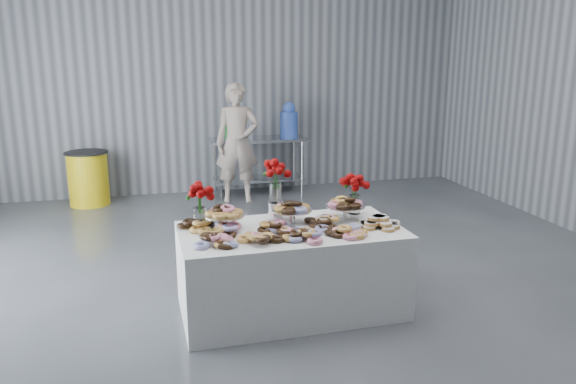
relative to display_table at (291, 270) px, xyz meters
name	(u,v)px	position (x,y,z in m)	size (l,w,h in m)	color
ground	(294,307)	(0.04, 0.04, -0.38)	(9.00, 9.00, 0.00)	#3D4046
display_table	(291,270)	(0.00, 0.00, 0.00)	(1.90, 1.00, 0.75)	white
prep_table	(258,156)	(0.57, 4.14, 0.24)	(1.50, 0.60, 0.90)	silver
donut_mounds	(293,226)	(0.00, -0.05, 0.42)	(1.80, 0.80, 0.09)	gold
cake_stand_left	(224,213)	(-0.55, 0.14, 0.52)	(0.36, 0.36, 0.17)	silver
cake_stand_mid	(292,208)	(0.05, 0.15, 0.52)	(0.36, 0.36, 0.17)	silver
cake_stand_right	(345,204)	(0.55, 0.16, 0.52)	(0.36, 0.36, 0.17)	silver
danish_pile	(379,221)	(0.75, -0.14, 0.43)	(0.48, 0.48, 0.11)	silver
bouquet_left	(199,194)	(-0.75, 0.24, 0.67)	(0.26, 0.26, 0.42)	white
bouquet_right	(355,183)	(0.70, 0.31, 0.67)	(0.26, 0.26, 0.42)	white
bouquet_center	(275,178)	(-0.05, 0.35, 0.75)	(0.26, 0.26, 0.57)	silver
water_jug	(289,121)	(1.07, 4.14, 0.77)	(0.28, 0.28, 0.55)	#446DE8
drink_bottles	(239,131)	(0.25, 4.04, 0.66)	(0.54, 0.08, 0.27)	#268C33
person	(237,143)	(0.18, 3.79, 0.52)	(0.65, 0.43, 1.79)	#CC8C93
trash_barrel	(88,178)	(-2.01, 4.14, 0.02)	(0.62, 0.62, 0.80)	yellow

